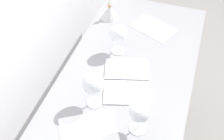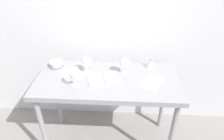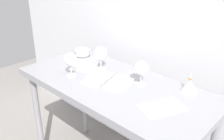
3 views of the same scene
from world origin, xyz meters
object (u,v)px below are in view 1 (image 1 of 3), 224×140
at_px(open_notebook, 127,80).
at_px(tasting_sheet_upper, 153,28).
at_px(wine_glass_far_left, 93,84).
at_px(decanter_funnel, 110,12).
at_px(wine_glass_far_right, 118,34).
at_px(tasting_sheet_lower, 89,132).
at_px(wine_glass_near_left, 139,112).

height_order(open_notebook, tasting_sheet_upper, open_notebook).
distance_m(wine_glass_far_left, open_notebook, 0.24).
height_order(open_notebook, decanter_funnel, decanter_funnel).
height_order(wine_glass_far_right, decanter_funnel, wine_glass_far_right).
xyz_separation_m(wine_glass_far_right, tasting_sheet_lower, (-0.53, -0.03, -0.12)).
relative_size(wine_glass_near_left, wine_glass_far_right, 1.03).
xyz_separation_m(wine_glass_near_left, tasting_sheet_upper, (0.71, 0.09, -0.12)).
distance_m(tasting_sheet_upper, tasting_sheet_lower, 0.80).
height_order(open_notebook, tasting_sheet_lower, open_notebook).
distance_m(wine_glass_far_right, tasting_sheet_lower, 0.54).
relative_size(wine_glass_near_left, tasting_sheet_lower, 0.73).
xyz_separation_m(wine_glass_far_left, tasting_sheet_upper, (0.63, -0.14, -0.13)).
bearing_deg(wine_glass_near_left, wine_glass_far_left, 71.92).
bearing_deg(decanter_funnel, wine_glass_far_left, -167.55).
bearing_deg(wine_glass_near_left, decanter_funnel, 27.00).
distance_m(tasting_sheet_lower, decanter_funnel, 0.82).
bearing_deg(decanter_funnel, tasting_sheet_lower, -167.75).
height_order(wine_glass_near_left, wine_glass_far_right, wine_glass_near_left).
xyz_separation_m(wine_glass_near_left, tasting_sheet_lower, (-0.08, 0.19, -0.12)).
distance_m(wine_glass_near_left, open_notebook, 0.30).
bearing_deg(tasting_sheet_lower, wine_glass_far_left, -20.19).
relative_size(open_notebook, decanter_funnel, 2.64).
relative_size(wine_glass_far_left, wine_glass_far_right, 1.09).
bearing_deg(wine_glass_far_right, tasting_sheet_lower, -176.23).
height_order(wine_glass_far_right, open_notebook, wine_glass_far_right).
distance_m(wine_glass_near_left, tasting_sheet_upper, 0.72).
bearing_deg(open_notebook, wine_glass_far_right, 12.29).
relative_size(open_notebook, tasting_sheet_lower, 1.45).
bearing_deg(wine_glass_near_left, tasting_sheet_upper, 7.20).
distance_m(wine_glass_near_left, wine_glass_far_right, 0.50).
height_order(wine_glass_far_left, open_notebook, wine_glass_far_left).
bearing_deg(tasting_sheet_upper, decanter_funnel, 111.52).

